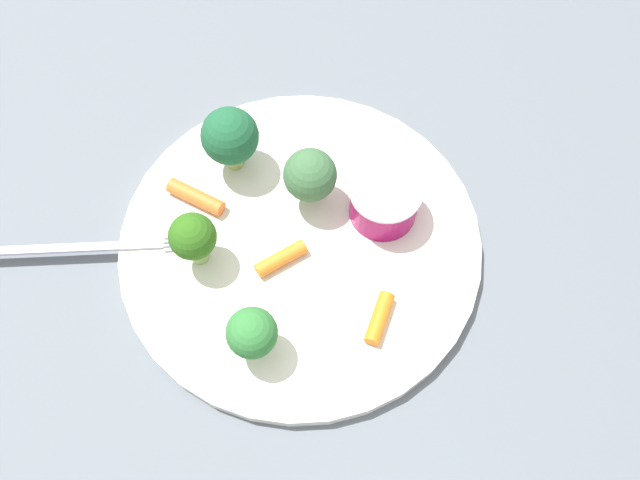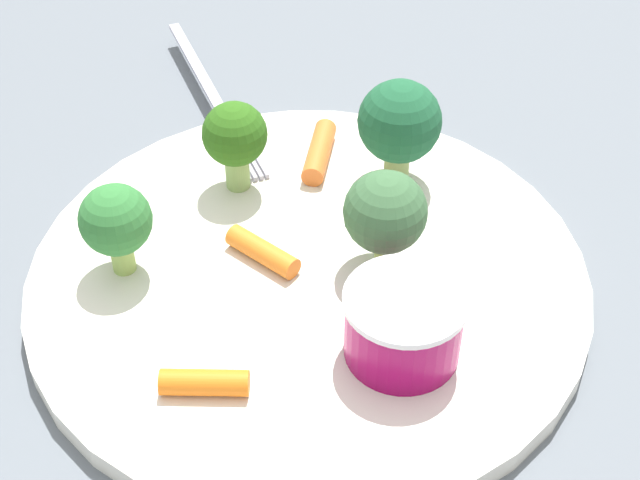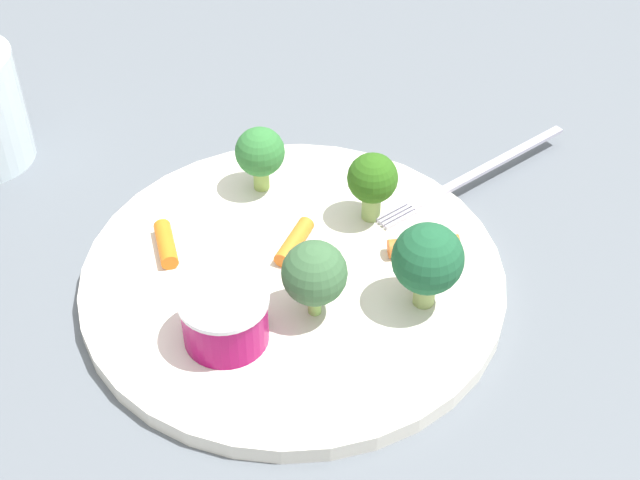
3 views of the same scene
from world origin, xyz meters
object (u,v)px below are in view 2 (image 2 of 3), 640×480
at_px(carrot_stick_0, 263,251).
at_px(carrot_stick_1, 204,382).
at_px(fork, 213,97).
at_px(sauce_cup, 403,325).
at_px(broccoli_floret_3, 116,222).
at_px(broccoli_floret_0, 400,123).
at_px(broccoli_floret_1, 235,137).
at_px(carrot_stick_2, 319,152).
at_px(plate, 308,278).
at_px(broccoli_floret_2, 385,213).

xyz_separation_m(carrot_stick_0, carrot_stick_1, (0.00, -0.08, 0.00)).
bearing_deg(fork, sauce_cup, -45.84).
bearing_deg(broccoli_floret_3, fork, 95.65).
height_order(broccoli_floret_0, fork, broccoli_floret_0).
height_order(broccoli_floret_1, fork, broccoli_floret_1).
distance_m(broccoli_floret_1, carrot_stick_0, 0.07).
bearing_deg(carrot_stick_2, broccoli_floret_0, -2.74).
bearing_deg(broccoli_floret_0, carrot_stick_1, -104.23).
bearing_deg(plate, broccoli_floret_2, 24.38).
bearing_deg(carrot_stick_0, plate, -0.26).
distance_m(broccoli_floret_1, carrot_stick_1, 0.14).
bearing_deg(broccoli_floret_2, plate, -155.62).
xyz_separation_m(broccoli_floret_3, carrot_stick_2, (0.07, 0.11, -0.02)).
relative_size(broccoli_floret_1, carrot_stick_2, 1.10).
bearing_deg(plate, carrot_stick_0, 179.74).
xyz_separation_m(carrot_stick_1, fork, (-0.08, 0.21, -0.00)).
bearing_deg(broccoli_floret_2, broccoli_floret_1, 158.22).
distance_m(sauce_cup, carrot_stick_2, 0.15).
distance_m(broccoli_floret_2, carrot_stick_2, 0.09).
distance_m(sauce_cup, broccoli_floret_2, 0.06).
distance_m(broccoli_floret_0, broccoli_floret_3, 0.16).
height_order(sauce_cup, fork, sauce_cup).
distance_m(broccoli_floret_0, carrot_stick_1, 0.18).
bearing_deg(plate, carrot_stick_1, -102.66).
distance_m(broccoli_floret_0, carrot_stick_0, 0.10).
distance_m(plate, fork, 0.16).
relative_size(plate, carrot_stick_0, 6.81).
bearing_deg(broccoli_floret_0, broccoli_floret_2, -81.60).
xyz_separation_m(broccoli_floret_1, fork, (-0.04, 0.07, -0.03)).
bearing_deg(carrot_stick_2, sauce_cup, -57.79).
height_order(sauce_cup, broccoli_floret_0, broccoli_floret_0).
bearing_deg(broccoli_floret_1, plate, -42.21).
height_order(broccoli_floret_0, carrot_stick_1, broccoli_floret_0).
bearing_deg(carrot_stick_1, carrot_stick_0, 93.03).
relative_size(carrot_stick_1, carrot_stick_2, 0.81).
relative_size(broccoli_floret_1, fork, 0.36).
height_order(sauce_cup, carrot_stick_2, sauce_cup).
xyz_separation_m(broccoli_floret_2, carrot_stick_2, (-0.05, 0.07, -0.03)).
xyz_separation_m(broccoli_floret_3, fork, (-0.01, 0.15, -0.03)).
relative_size(broccoli_floret_0, carrot_stick_0, 1.48).
bearing_deg(carrot_stick_1, carrot_stick_2, 90.72).
xyz_separation_m(carrot_stick_0, fork, (-0.08, 0.12, -0.00)).
distance_m(sauce_cup, carrot_stick_0, 0.09).
distance_m(broccoli_floret_0, fork, 0.14).
relative_size(sauce_cup, broccoli_floret_1, 1.06).
height_order(carrot_stick_1, carrot_stick_2, same).
height_order(broccoli_floret_1, carrot_stick_0, broccoli_floret_1).
height_order(broccoli_floret_3, carrot_stick_1, broccoli_floret_3).
relative_size(plate, broccoli_floret_1, 5.35).
height_order(plate, broccoli_floret_1, broccoli_floret_1).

